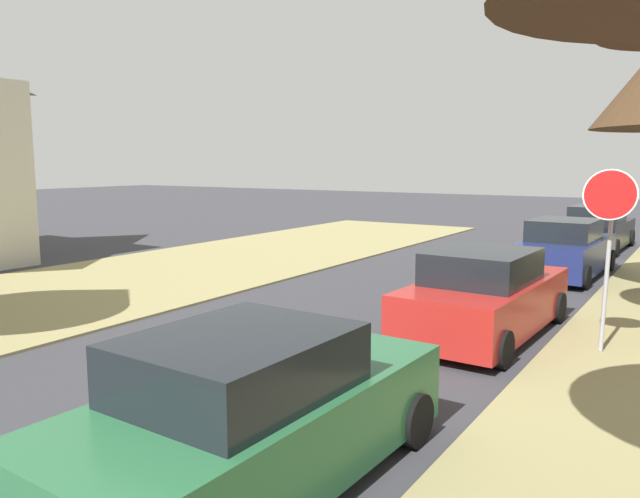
{
  "coord_description": "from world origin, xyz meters",
  "views": [
    {
      "loc": [
        5.84,
        1.79,
        3.11
      ],
      "look_at": [
        0.0,
        10.9,
        1.58
      ],
      "focal_mm": 34.77,
      "sensor_mm": 36.0,
      "label": 1
    }
  ],
  "objects_px": {
    "parked_sedan_green": "(252,416)",
    "stop_sign_far": "(609,221)",
    "parked_sedan_red": "(484,296)",
    "parked_sedan_navy": "(565,250)",
    "parked_sedan_black": "(597,229)"
  },
  "relations": [
    {
      "from": "parked_sedan_navy",
      "to": "parked_sedan_black",
      "type": "height_order",
      "value": "same"
    },
    {
      "from": "stop_sign_far",
      "to": "parked_sedan_red",
      "type": "xyz_separation_m",
      "value": [
        -1.96,
        0.04,
        -1.46
      ]
    },
    {
      "from": "parked_sedan_navy",
      "to": "parked_sedan_red",
      "type": "bearing_deg",
      "value": -89.83
    },
    {
      "from": "stop_sign_far",
      "to": "parked_sedan_red",
      "type": "height_order",
      "value": "stop_sign_far"
    },
    {
      "from": "parked_sedan_red",
      "to": "parked_sedan_green",
      "type": "bearing_deg",
      "value": -91.49
    },
    {
      "from": "stop_sign_far",
      "to": "parked_sedan_navy",
      "type": "distance_m",
      "value": 7.43
    },
    {
      "from": "stop_sign_far",
      "to": "parked_sedan_green",
      "type": "relative_size",
      "value": 0.66
    },
    {
      "from": "stop_sign_far",
      "to": "parked_sedan_green",
      "type": "height_order",
      "value": "stop_sign_far"
    },
    {
      "from": "parked_sedan_red",
      "to": "parked_sedan_black",
      "type": "bearing_deg",
      "value": 90.61
    },
    {
      "from": "parked_sedan_black",
      "to": "parked_sedan_red",
      "type": "bearing_deg",
      "value": -89.39
    },
    {
      "from": "parked_sedan_green",
      "to": "stop_sign_far",
      "type": "bearing_deg",
      "value": 71.47
    },
    {
      "from": "stop_sign_far",
      "to": "parked_sedan_navy",
      "type": "relative_size",
      "value": 0.66
    },
    {
      "from": "parked_sedan_green",
      "to": "parked_sedan_red",
      "type": "xyz_separation_m",
      "value": [
        0.17,
        6.39,
        0.0
      ]
    },
    {
      "from": "parked_sedan_red",
      "to": "parked_sedan_black",
      "type": "relative_size",
      "value": 1.0
    },
    {
      "from": "parked_sedan_red",
      "to": "parked_sedan_navy",
      "type": "height_order",
      "value": "same"
    }
  ]
}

